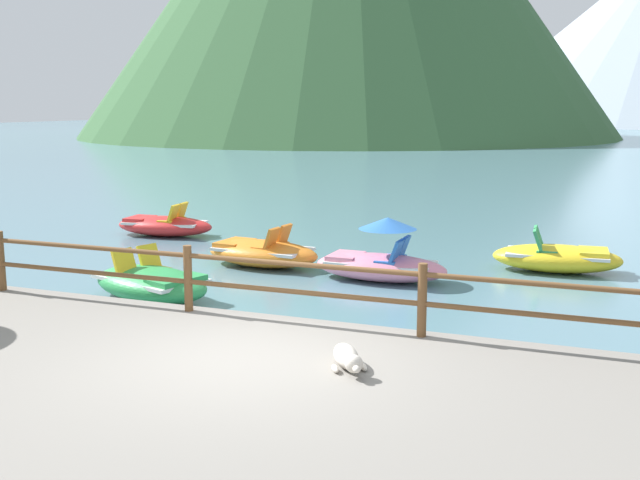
# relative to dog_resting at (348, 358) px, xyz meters

# --- Properties ---
(ground_plane) EXTENTS (200.00, 200.00, 0.00)m
(ground_plane) POSITION_rel_dog_resting_xyz_m (-1.22, 39.93, -0.52)
(ground_plane) COLOR slate
(promenade_dock) EXTENTS (28.00, 8.00, 0.40)m
(promenade_dock) POSITION_rel_dog_resting_xyz_m (-1.22, -2.27, -0.32)
(promenade_dock) COLOR gray
(promenade_dock) RESTS_ON ground
(dock_railing) EXTENTS (23.92, 0.12, 0.95)m
(dock_railing) POSITION_rel_dog_resting_xyz_m (-1.22, 1.48, 0.45)
(dock_railing) COLOR brown
(dock_railing) RESTS_ON promenade_dock
(dog_resting) EXTENTS (0.61, 0.97, 0.26)m
(dog_resting) POSITION_rel_dog_resting_xyz_m (0.00, 0.00, 0.00)
(dog_resting) COLOR beige
(dog_resting) RESTS_ON promenade_dock
(pedal_boat_0) EXTENTS (2.59, 1.49, 0.87)m
(pedal_boat_0) POSITION_rel_dog_resting_xyz_m (-4.08, 6.34, -0.24)
(pedal_boat_0) COLOR orange
(pedal_boat_0) RESTS_ON ground
(pedal_boat_1) EXTENTS (2.59, 1.37, 0.87)m
(pedal_boat_1) POSITION_rel_dog_resting_xyz_m (1.68, 7.98, -0.23)
(pedal_boat_1) COLOR yellow
(pedal_boat_1) RESTS_ON ground
(pedal_boat_2) EXTENTS (2.60, 1.20, 1.22)m
(pedal_boat_2) POSITION_rel_dog_resting_xyz_m (-1.40, 5.97, -0.14)
(pedal_boat_2) COLOR pink
(pedal_boat_2) RESTS_ON ground
(pedal_boat_3) EXTENTS (2.75, 2.03, 0.88)m
(pedal_boat_3) POSITION_rel_dog_resting_xyz_m (-4.66, 3.14, -0.23)
(pedal_boat_3) COLOR green
(pedal_boat_3) RESTS_ON ground
(pedal_boat_4) EXTENTS (2.65, 1.40, 0.84)m
(pedal_boat_4) POSITION_rel_dog_resting_xyz_m (-8.02, 8.82, -0.26)
(pedal_boat_4) COLOR red
(pedal_boat_4) RESTS_ON ground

